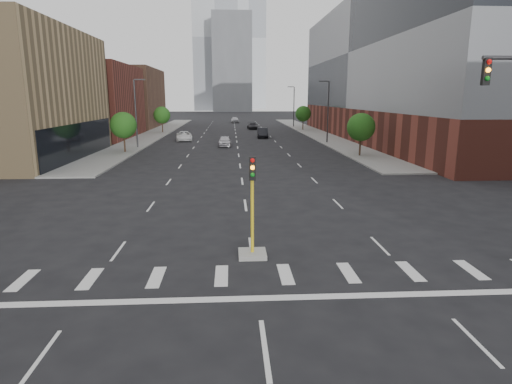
{
  "coord_description": "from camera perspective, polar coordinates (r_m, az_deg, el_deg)",
  "views": [
    {
      "loc": [
        -0.86,
        -8.53,
        6.78
      ],
      "look_at": [
        0.25,
        10.63,
        2.5
      ],
      "focal_mm": 30.0,
      "sensor_mm": 36.0,
      "label": 1
    }
  ],
  "objects": [
    {
      "name": "tower_mid",
      "position": [
        209.09,
        -3.21,
        16.72
      ],
      "size": [
        18.0,
        18.0,
        44.0
      ],
      "primitive_type": "cube",
      "color": "slate",
      "rests_on": "ground"
    },
    {
      "name": "car_deep_right",
      "position": [
        92.26,
        -0.45,
        8.8
      ],
      "size": [
        2.45,
        5.08,
        1.43
      ],
      "primitive_type": "imported",
      "rotation": [
        0.0,
        0.0,
        0.09
      ],
      "color": "black",
      "rests_on": "ground"
    },
    {
      "name": "sidewalk_right_far",
      "position": [
        84.31,
        7.61,
        7.9
      ],
      "size": [
        5.0,
        92.0,
        0.15
      ],
      "primitive_type": "cube",
      "color": "gray",
      "rests_on": "ground"
    },
    {
      "name": "car_mid_right",
      "position": [
        73.29,
        0.88,
        7.9
      ],
      "size": [
        1.92,
        5.05,
        1.64
      ],
      "primitive_type": "imported",
      "rotation": [
        0.0,
        0.0,
        -0.04
      ],
      "color": "black",
      "rests_on": "ground"
    },
    {
      "name": "tree_right_near",
      "position": [
        50.87,
        13.83,
        8.39
      ],
      "size": [
        3.2,
        3.2,
        4.85
      ],
      "color": "#382619",
      "rests_on": "ground"
    },
    {
      "name": "median_traffic_signal",
      "position": [
        18.45,
        -0.49,
        -5.77
      ],
      "size": [
        1.2,
        1.2,
        4.4
      ],
      "color": "#999993",
      "rests_on": "ground"
    },
    {
      "name": "tower_left",
      "position": [
        230.38,
        -5.38,
        19.55
      ],
      "size": [
        22.0,
        22.0,
        70.0
      ],
      "primitive_type": "cube",
      "color": "#B2B7BC",
      "rests_on": "ground"
    },
    {
      "name": "tree_left_near",
      "position": [
        55.22,
        -17.27,
        8.5
      ],
      "size": [
        3.2,
        3.2,
        4.85
      ],
      "color": "#382619",
      "rests_on": "ground"
    },
    {
      "name": "sidewalk_left_far",
      "position": [
        84.0,
        -13.12,
        7.67
      ],
      "size": [
        5.0,
        92.0,
        0.15
      ],
      "primitive_type": "cube",
      "color": "gray",
      "rests_on": "ground"
    },
    {
      "name": "building_left_far_a",
      "position": [
        79.15,
        -23.44,
        10.99
      ],
      "size": [
        20.0,
        22.0,
        12.0
      ],
      "primitive_type": "cube",
      "color": "brown",
      "rests_on": "ground"
    },
    {
      "name": "tree_left_far",
      "position": [
        84.63,
        -12.44,
        9.99
      ],
      "size": [
        3.2,
        3.2,
        4.85
      ],
      "color": "#382619",
      "rests_on": "ground"
    },
    {
      "name": "streetlight_right_a",
      "position": [
        65.14,
        9.51,
        10.84
      ],
      "size": [
        1.6,
        0.22,
        9.07
      ],
      "color": "#2D2D30",
      "rests_on": "ground"
    },
    {
      "name": "streetlight_right_b",
      "position": [
        99.57,
        5.03,
        11.5
      ],
      "size": [
        1.6,
        0.22,
        9.07
      ],
      "color": "#2D2D30",
      "rests_on": "ground"
    },
    {
      "name": "streetlight_left",
      "position": [
        59.89,
        -15.68,
        10.42
      ],
      "size": [
        1.6,
        0.22,
        9.07
      ],
      "color": "#2D2D30",
      "rests_on": "ground"
    },
    {
      "name": "tower_right",
      "position": [
        270.8,
        -1.05,
        19.61
      ],
      "size": [
        20.0,
        20.0,
        80.0
      ],
      "primitive_type": "cube",
      "color": "#B2B7BC",
      "rests_on": "ground"
    },
    {
      "name": "building_right_main",
      "position": [
        75.07,
        21.3,
        14.97
      ],
      "size": [
        24.0,
        70.0,
        22.0
      ],
      "color": "brown",
      "rests_on": "ground"
    },
    {
      "name": "tree_right_far",
      "position": [
        89.83,
        6.31,
        10.33
      ],
      "size": [
        3.2,
        3.2,
        4.85
      ],
      "color": "#382619",
      "rests_on": "ground"
    },
    {
      "name": "car_far_left",
      "position": [
        69.03,
        -9.57,
        7.36
      ],
      "size": [
        3.05,
        5.49,
        1.45
      ],
      "primitive_type": "imported",
      "rotation": [
        0.0,
        0.0,
        0.13
      ],
      "color": "silver",
      "rests_on": "ground"
    },
    {
      "name": "car_distant",
      "position": [
        116.07,
        -2.83,
        9.6
      ],
      "size": [
        2.2,
        4.78,
        1.59
      ],
      "primitive_type": "imported",
      "rotation": [
        0.0,
        0.0,
        0.07
      ],
      "color": "silver",
      "rests_on": "ground"
    },
    {
      "name": "car_near_left",
      "position": [
        60.36,
        -4.16,
        6.79
      ],
      "size": [
        1.88,
        4.4,
        1.48
      ],
      "primitive_type": "imported",
      "rotation": [
        0.0,
        0.0,
        -0.03
      ],
      "color": "#BBBABF",
      "rests_on": "ground"
    },
    {
      "name": "building_left_far_b",
      "position": [
        104.0,
        -18.56,
        11.78
      ],
      "size": [
        20.0,
        24.0,
        13.0
      ],
      "primitive_type": "cube",
      "color": "brown",
      "rests_on": "ground"
    }
  ]
}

